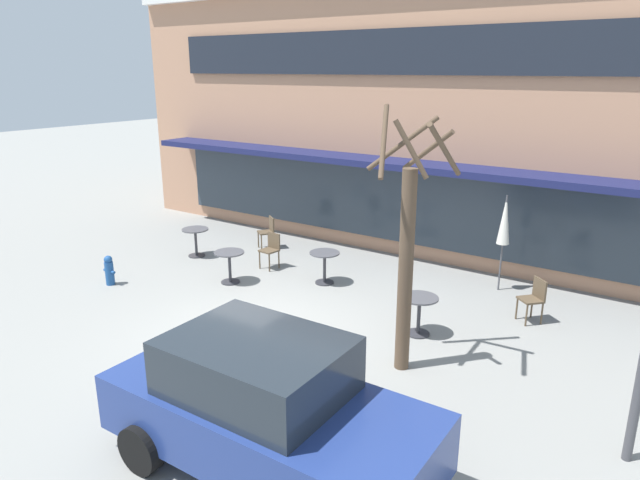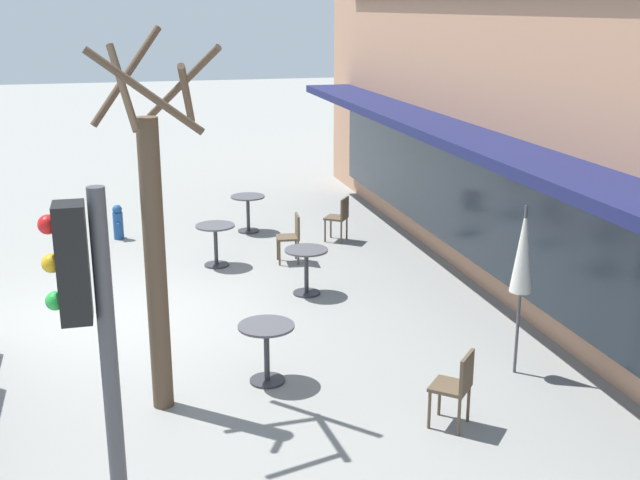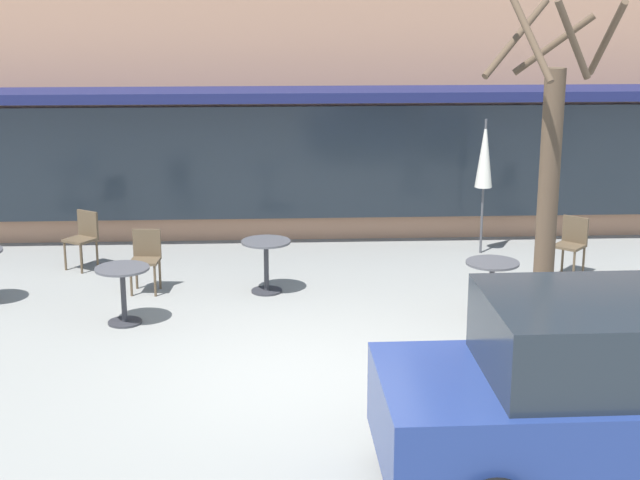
{
  "view_description": "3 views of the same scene",
  "coord_description": "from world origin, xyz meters",
  "px_view_note": "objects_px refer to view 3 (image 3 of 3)",
  "views": [
    {
      "loc": [
        6.55,
        -7.27,
        4.84
      ],
      "look_at": [
        -0.68,
        3.19,
        1.0
      ],
      "focal_mm": 32.0,
      "sensor_mm": 36.0,
      "label": 1
    },
    {
      "loc": [
        11.48,
        0.25,
        4.51
      ],
      "look_at": [
        0.26,
        3.13,
        1.12
      ],
      "focal_mm": 45.0,
      "sensor_mm": 36.0,
      "label": 2
    },
    {
      "loc": [
        -0.39,
        -10.3,
        4.34
      ],
      "look_at": [
        0.24,
        2.3,
        0.97
      ],
      "focal_mm": 55.0,
      "sensor_mm": 36.0,
      "label": 3
    }
  ],
  "objects_px": {
    "cafe_table_streetside": "(492,280)",
    "cafe_chair_2": "(572,241)",
    "cafe_table_by_tree": "(123,285)",
    "cafe_chair_1": "(84,235)",
    "patio_umbrella_green_folded": "(485,155)",
    "parked_sedan": "(618,396)",
    "cafe_chair_0": "(146,256)",
    "cafe_table_mid_patio": "(266,257)",
    "street_tree": "(548,187)"
  },
  "relations": [
    {
      "from": "cafe_table_streetside",
      "to": "parked_sedan",
      "type": "bearing_deg",
      "value": -89.14
    },
    {
      "from": "cafe_table_mid_patio",
      "to": "cafe_chair_1",
      "type": "xyz_separation_m",
      "value": [
        -2.81,
        1.35,
        0.01
      ]
    },
    {
      "from": "patio_umbrella_green_folded",
      "to": "cafe_chair_0",
      "type": "distance_m",
      "value": 5.61
    },
    {
      "from": "street_tree",
      "to": "cafe_table_streetside",
      "type": "bearing_deg",
      "value": 103.33
    },
    {
      "from": "cafe_table_by_tree",
      "to": "street_tree",
      "type": "bearing_deg",
      "value": -13.85
    },
    {
      "from": "cafe_chair_0",
      "to": "street_tree",
      "type": "height_order",
      "value": "street_tree"
    },
    {
      "from": "cafe_table_mid_patio",
      "to": "cafe_chair_1",
      "type": "height_order",
      "value": "cafe_chair_1"
    },
    {
      "from": "cafe_chair_1",
      "to": "cafe_chair_2",
      "type": "distance_m",
      "value": 7.44
    },
    {
      "from": "cafe_table_streetside",
      "to": "cafe_chair_0",
      "type": "height_order",
      "value": "cafe_chair_0"
    },
    {
      "from": "cafe_table_by_tree",
      "to": "parked_sedan",
      "type": "xyz_separation_m",
      "value": [
        4.88,
        -4.53,
        0.36
      ]
    },
    {
      "from": "cafe_table_mid_patio",
      "to": "parked_sedan",
      "type": "height_order",
      "value": "parked_sedan"
    },
    {
      "from": "cafe_table_streetside",
      "to": "cafe_chair_1",
      "type": "height_order",
      "value": "cafe_chair_1"
    },
    {
      "from": "cafe_table_streetside",
      "to": "cafe_chair_0",
      "type": "xyz_separation_m",
      "value": [
        -4.68,
        1.35,
        0.01
      ]
    },
    {
      "from": "cafe_chair_1",
      "to": "cafe_table_streetside",
      "type": "bearing_deg",
      "value": -23.92
    },
    {
      "from": "cafe_table_streetside",
      "to": "cafe_chair_2",
      "type": "xyz_separation_m",
      "value": [
        1.62,
        1.82,
        0.01
      ]
    },
    {
      "from": "cafe_chair_2",
      "to": "cafe_table_mid_patio",
      "type": "bearing_deg",
      "value": -172.49
    },
    {
      "from": "cafe_chair_0",
      "to": "parked_sedan",
      "type": "height_order",
      "value": "parked_sedan"
    },
    {
      "from": "patio_umbrella_green_folded",
      "to": "cafe_chair_0",
      "type": "height_order",
      "value": "patio_umbrella_green_folded"
    },
    {
      "from": "cafe_table_by_tree",
      "to": "cafe_chair_1",
      "type": "height_order",
      "value": "cafe_chair_1"
    },
    {
      "from": "cafe_chair_0",
      "to": "street_tree",
      "type": "relative_size",
      "value": 0.21
    },
    {
      "from": "cafe_table_streetside",
      "to": "cafe_chair_1",
      "type": "distance_m",
      "value": 6.33
    },
    {
      "from": "cafe_table_streetside",
      "to": "patio_umbrella_green_folded",
      "type": "relative_size",
      "value": 0.35
    },
    {
      "from": "cafe_table_by_tree",
      "to": "patio_umbrella_green_folded",
      "type": "xyz_separation_m",
      "value": [
        5.34,
        3.14,
        1.11
      ]
    },
    {
      "from": "cafe_table_by_tree",
      "to": "cafe_chair_1",
      "type": "relative_size",
      "value": 0.85
    },
    {
      "from": "cafe_table_streetside",
      "to": "parked_sedan",
      "type": "height_order",
      "value": "parked_sedan"
    },
    {
      "from": "cafe_chair_2",
      "to": "parked_sedan",
      "type": "distance_m",
      "value": 6.56
    },
    {
      "from": "cafe_chair_2",
      "to": "patio_umbrella_green_folded",
      "type": "bearing_deg",
      "value": 130.02
    },
    {
      "from": "cafe_table_streetside",
      "to": "cafe_table_mid_patio",
      "type": "distance_m",
      "value": 3.21
    },
    {
      "from": "patio_umbrella_green_folded",
      "to": "cafe_chair_0",
      "type": "bearing_deg",
      "value": -161.27
    },
    {
      "from": "cafe_chair_2",
      "to": "parked_sedan",
      "type": "bearing_deg",
      "value": -103.66
    },
    {
      "from": "patio_umbrella_green_folded",
      "to": "parked_sedan",
      "type": "xyz_separation_m",
      "value": [
        -0.46,
        -7.67,
        -0.75
      ]
    },
    {
      "from": "cafe_table_streetside",
      "to": "cafe_chair_0",
      "type": "distance_m",
      "value": 4.88
    },
    {
      "from": "cafe_chair_0",
      "to": "parked_sedan",
      "type": "bearing_deg",
      "value": -51.15
    },
    {
      "from": "cafe_table_streetside",
      "to": "cafe_table_mid_patio",
      "type": "xyz_separation_m",
      "value": [
        -2.97,
        1.22,
        0.0
      ]
    },
    {
      "from": "cafe_table_mid_patio",
      "to": "patio_umbrella_green_folded",
      "type": "bearing_deg",
      "value": 28.58
    },
    {
      "from": "cafe_chair_1",
      "to": "patio_umbrella_green_folded",
      "type": "bearing_deg",
      "value": 5.01
    },
    {
      "from": "cafe_chair_0",
      "to": "cafe_chair_1",
      "type": "relative_size",
      "value": 1.0
    },
    {
      "from": "patio_umbrella_green_folded",
      "to": "cafe_chair_1",
      "type": "bearing_deg",
      "value": -174.99
    },
    {
      "from": "cafe_table_mid_patio",
      "to": "patio_umbrella_green_folded",
      "type": "xyz_separation_m",
      "value": [
        3.49,
        1.9,
        1.11
      ]
    },
    {
      "from": "cafe_table_mid_patio",
      "to": "cafe_chair_2",
      "type": "height_order",
      "value": "cafe_chair_2"
    },
    {
      "from": "cafe_chair_1",
      "to": "parked_sedan",
      "type": "height_order",
      "value": "parked_sedan"
    },
    {
      "from": "patio_umbrella_green_folded",
      "to": "cafe_chair_2",
      "type": "height_order",
      "value": "patio_umbrella_green_folded"
    },
    {
      "from": "cafe_table_streetside",
      "to": "cafe_chair_2",
      "type": "height_order",
      "value": "cafe_chair_2"
    },
    {
      "from": "cafe_chair_0",
      "to": "parked_sedan",
      "type": "relative_size",
      "value": 0.21
    },
    {
      "from": "cafe_chair_1",
      "to": "cafe_chair_2",
      "type": "xyz_separation_m",
      "value": [
        7.4,
        -0.75,
        0.0
      ]
    },
    {
      "from": "cafe_table_by_tree",
      "to": "cafe_chair_0",
      "type": "height_order",
      "value": "cafe_chair_0"
    },
    {
      "from": "cafe_table_by_tree",
      "to": "cafe_table_mid_patio",
      "type": "height_order",
      "value": "same"
    },
    {
      "from": "cafe_table_by_tree",
      "to": "cafe_table_streetside",
      "type": "bearing_deg",
      "value": 0.21
    },
    {
      "from": "cafe_chair_0",
      "to": "cafe_chair_1",
      "type": "height_order",
      "value": "same"
    },
    {
      "from": "parked_sedan",
      "to": "cafe_chair_1",
      "type": "bearing_deg",
      "value": 129.44
    }
  ]
}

